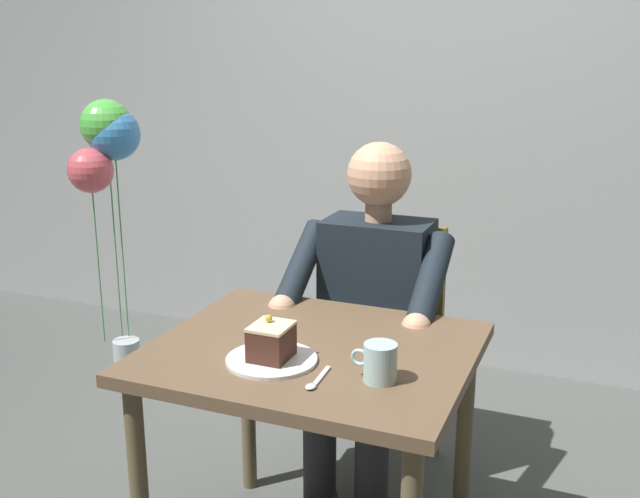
# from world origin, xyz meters

# --- Properties ---
(cafe_rear_panel) EXTENTS (6.40, 0.12, 3.00)m
(cafe_rear_panel) POSITION_xyz_m (0.00, -1.71, 1.50)
(cafe_rear_panel) COLOR #A3A7A7
(cafe_rear_panel) RESTS_ON ground
(dining_table) EXTENTS (0.87, 0.74, 0.71)m
(dining_table) POSITION_xyz_m (0.00, 0.00, 0.61)
(dining_table) COLOR brown
(dining_table) RESTS_ON ground
(chair) EXTENTS (0.42, 0.42, 0.89)m
(chair) POSITION_xyz_m (0.00, -0.67, 0.49)
(chair) COLOR brown
(chair) RESTS_ON ground
(seated_person) EXTENTS (0.53, 0.58, 1.21)m
(seated_person) POSITION_xyz_m (0.00, -0.50, 0.63)
(seated_person) COLOR #1A232C
(seated_person) RESTS_ON ground
(dessert_plate) EXTENTS (0.24, 0.24, 0.01)m
(dessert_plate) POSITION_xyz_m (0.06, 0.13, 0.72)
(dessert_plate) COLOR white
(dessert_plate) RESTS_ON dining_table
(cake_slice) EXTENTS (0.10, 0.11, 0.11)m
(cake_slice) POSITION_xyz_m (0.06, 0.13, 0.77)
(cake_slice) COLOR #49271D
(cake_slice) RESTS_ON dessert_plate
(coffee_cup) EXTENTS (0.12, 0.08, 0.10)m
(coffee_cup) POSITION_xyz_m (-0.24, 0.14, 0.76)
(coffee_cup) COLOR #ABD1D3
(coffee_cup) RESTS_ON dining_table
(dessert_spoon) EXTENTS (0.03, 0.14, 0.01)m
(dessert_spoon) POSITION_xyz_m (-0.10, 0.21, 0.72)
(dessert_spoon) COLOR silver
(dessert_spoon) RESTS_ON dining_table
(balloon_display) EXTENTS (0.27, 0.31, 1.29)m
(balloon_display) POSITION_xyz_m (1.31, -0.84, 1.03)
(balloon_display) COLOR #B2C1C6
(balloon_display) RESTS_ON ground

